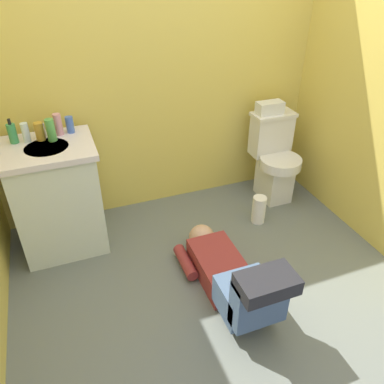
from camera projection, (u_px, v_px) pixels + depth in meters
The scene contains 14 objects.
ground_plane at pixel (210, 281), 2.61m from camera, with size 3.07×3.13×0.04m, color slate.
wall_back at pixel (156, 60), 2.81m from camera, with size 2.73×0.08×2.40m, color #DAC151.
toilet at pixel (274, 159), 3.28m from camera, with size 0.36×0.46×0.75m.
vanity_cabinet at pixel (58, 197), 2.70m from camera, with size 0.60×0.52×0.82m.
faucet at pixel (43, 130), 2.56m from camera, with size 0.02×0.02×0.10m, color silver.
person_plumber at pixel (232, 277), 2.38m from camera, with size 0.39×1.06×0.52m.
tissue_box at pixel (270, 108), 3.11m from camera, with size 0.22×0.11×0.10m, color silver.
soap_dispenser at pixel (12, 133), 2.48m from camera, with size 0.06×0.06×0.17m.
bottle_clear at pixel (26, 133), 2.49m from camera, with size 0.05×0.05×0.13m, color silver.
bottle_amber at pixel (40, 131), 2.52m from camera, with size 0.06×0.06×0.12m, color gold.
bottle_green at pixel (51, 130), 2.50m from camera, with size 0.06×0.06×0.15m, color #51A34A.
bottle_pink at pixel (58, 124), 2.58m from camera, with size 0.05×0.05×0.15m, color pink.
bottle_blue at pixel (70, 125), 2.62m from camera, with size 0.05×0.05×0.11m, color #4265BE.
paper_towel_roll at pixel (259, 210), 3.08m from camera, with size 0.11×0.11×0.23m, color white.
Camera 1 is at (-0.77, -1.69, 1.92)m, focal length 35.63 mm.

